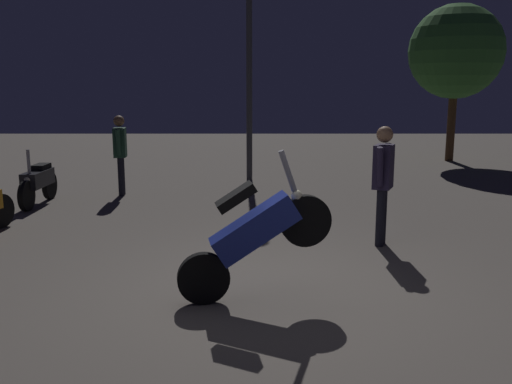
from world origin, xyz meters
The scene contains 7 objects.
ground_plane centered at (0.00, 0.00, 0.00)m, with size 40.00×40.00×0.00m, color #605951.
motorcycle_blue_foreground centered at (-0.11, -0.27, 0.74)m, with size 1.65×0.46×1.63m.
motorcycle_black_parked_left centered at (-4.28, 4.61, 0.44)m, with size 0.32×1.66×1.11m.
person_rider_beside centered at (-2.90, 5.53, 0.99)m, with size 0.28×0.67×1.66m.
person_bystander_far centered at (1.72, 1.86, 1.03)m, with size 0.36×0.65×1.72m.
streetlamp_near centered at (-0.25, 7.42, 3.22)m, with size 0.36×0.36×5.07m.
tree_left_bg centered at (5.74, 10.80, 3.19)m, with size 2.73×2.73×4.57m.
Camera 1 is at (-0.09, -6.02, 2.31)m, focal length 39.42 mm.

